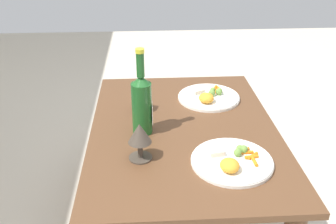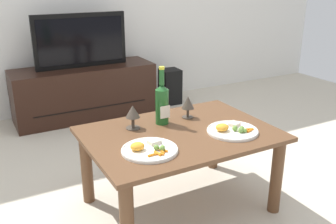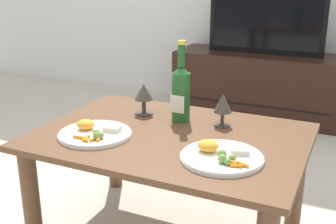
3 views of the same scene
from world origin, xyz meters
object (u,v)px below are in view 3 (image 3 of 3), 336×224
(wine_bottle, at_px, (181,91))
(goblet_left, at_px, (144,94))
(goblet_right, at_px, (223,105))
(dining_table, at_px, (170,154))
(dinner_plate_right, at_px, (221,156))
(tv_stand, at_px, (262,85))
(tv_screen, at_px, (266,21))
(dinner_plate_left, at_px, (95,133))

(wine_bottle, relative_size, goblet_left, 2.47)
(goblet_right, bearing_deg, dining_table, -131.97)
(wine_bottle, xyz_separation_m, goblet_right, (0.19, 0.01, -0.04))
(goblet_left, xyz_separation_m, dinner_plate_right, (0.47, -0.32, -0.08))
(wine_bottle, height_order, goblet_left, wine_bottle)
(wine_bottle, bearing_deg, dinner_plate_right, -47.49)
(tv_stand, bearing_deg, tv_screen, -90.00)
(dining_table, distance_m, dinner_plate_left, 0.32)
(goblet_right, bearing_deg, tv_stand, 96.63)
(goblet_left, bearing_deg, dinner_plate_left, -99.06)
(tv_stand, relative_size, tv_screen, 1.54)
(goblet_right, height_order, dinner_plate_left, goblet_right)
(dining_table, bearing_deg, wine_bottle, 98.95)
(wine_bottle, distance_m, goblet_right, 0.19)
(tv_stand, distance_m, goblet_right, 1.67)
(tv_stand, height_order, goblet_right, goblet_right)
(goblet_left, bearing_deg, tv_screen, 83.51)
(wine_bottle, height_order, dinner_plate_left, wine_bottle)
(goblet_right, distance_m, dinner_plate_left, 0.54)
(dining_table, distance_m, tv_stand, 1.81)
(wine_bottle, distance_m, dinner_plate_right, 0.44)
(dining_table, distance_m, tv_screen, 1.84)
(tv_screen, relative_size, goblet_right, 6.22)
(dinner_plate_left, relative_size, dinner_plate_right, 1.00)
(tv_screen, relative_size, goblet_left, 6.17)
(dining_table, bearing_deg, goblet_right, 48.03)
(tv_stand, xyz_separation_m, goblet_left, (-0.18, -1.63, 0.33))
(tv_screen, distance_m, dinner_plate_right, 1.98)
(dinner_plate_right, bearing_deg, goblet_left, 145.86)
(tv_stand, distance_m, dinner_plate_left, 1.98)
(wine_bottle, bearing_deg, dinner_plate_left, -127.18)
(wine_bottle, height_order, dinner_plate_right, wine_bottle)
(goblet_right, xyz_separation_m, dinner_plate_left, (-0.42, -0.32, -0.08))
(dining_table, height_order, goblet_left, goblet_left)
(dining_table, height_order, tv_screen, tv_screen)
(tv_stand, distance_m, goblet_left, 1.67)
(dining_table, bearing_deg, goblet_left, 140.19)
(goblet_left, xyz_separation_m, dinner_plate_left, (-0.05, -0.32, -0.08))
(wine_bottle, height_order, goblet_right, wine_bottle)
(wine_bottle, bearing_deg, tv_stand, 90.07)
(tv_stand, bearing_deg, wine_bottle, -89.93)
(goblet_right, bearing_deg, wine_bottle, -177.49)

